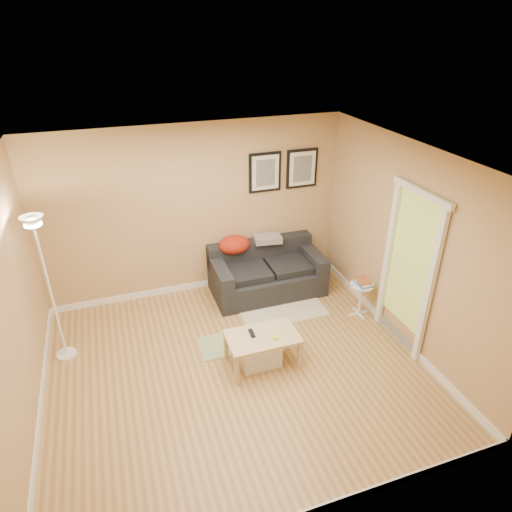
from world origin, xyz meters
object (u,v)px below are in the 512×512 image
at_px(side_table, 360,299).
at_px(storage_bin, 259,353).
at_px(book_stack, 363,282).
at_px(floor_lamp, 51,295).
at_px(coffee_table, 262,350).
at_px(sofa, 267,270).

bearing_deg(side_table, storage_bin, -163.37).
bearing_deg(book_stack, storage_bin, -172.72).
distance_m(book_stack, floor_lamp, 4.07).
relative_size(coffee_table, book_stack, 3.51).
bearing_deg(side_table, book_stack, -5.91).
height_order(coffee_table, storage_bin, coffee_table).
height_order(book_stack, floor_lamp, floor_lamp).
bearing_deg(floor_lamp, side_table, -6.18).
bearing_deg(coffee_table, sofa, 80.18).
relative_size(sofa, storage_bin, 3.42).
distance_m(sofa, side_table, 1.47).
relative_size(storage_bin, floor_lamp, 0.26).
xyz_separation_m(coffee_table, storage_bin, (-0.03, 0.02, -0.06)).
xyz_separation_m(sofa, coffee_table, (-0.64, -1.55, -0.16)).
xyz_separation_m(sofa, storage_bin, (-0.67, -1.53, -0.22)).
bearing_deg(sofa, floor_lamp, -168.85).
xyz_separation_m(sofa, book_stack, (1.06, -1.02, 0.17)).
bearing_deg(coffee_table, side_table, 30.05).
height_order(sofa, book_stack, sofa).
height_order(storage_bin, floor_lamp, floor_lamp).
distance_m(storage_bin, book_stack, 1.85).
xyz_separation_m(book_stack, floor_lamp, (-4.03, 0.44, 0.37)).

